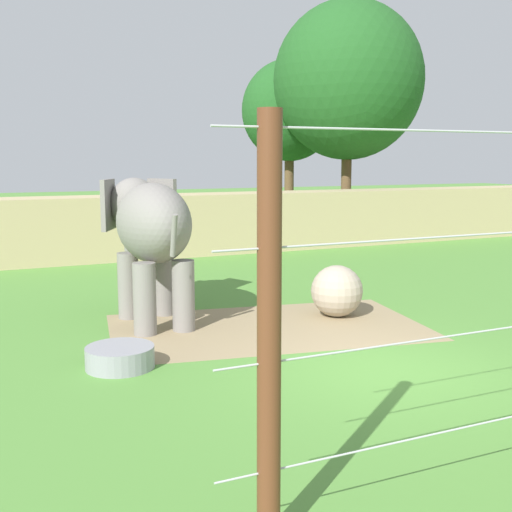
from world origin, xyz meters
TOP-DOWN VIEW (x-y plane):
  - ground_plane at (0.00, 0.00)m, footprint 120.00×120.00m
  - dirt_patch at (-0.53, 3.19)m, footprint 6.69×4.68m
  - embankment_wall at (0.00, 13.38)m, footprint 36.00×1.80m
  - elephant at (-2.47, 4.68)m, footprint 1.66×3.93m
  - enrichment_ball at (1.20, 3.38)m, footprint 1.10×1.10m
  - water_tub at (-3.78, 1.91)m, footprint 1.10×1.10m
  - tree_far_left at (9.44, 15.90)m, footprint 6.35×6.35m
  - tree_left_of_centre at (8.36, 19.16)m, footprint 4.45×4.45m

SIDE VIEW (x-z plane):
  - ground_plane at x=0.00m, z-range 0.00..0.00m
  - dirt_patch at x=-0.53m, z-range 0.00..0.01m
  - water_tub at x=-3.78m, z-range 0.01..0.36m
  - enrichment_ball at x=1.20m, z-range 0.00..1.10m
  - embankment_wall at x=0.00m, z-range 0.00..2.10m
  - elephant at x=-2.47m, z-range 0.47..3.39m
  - tree_left_of_centre at x=8.36m, z-range 1.57..9.46m
  - tree_far_left at x=9.44m, z-range 1.62..11.56m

